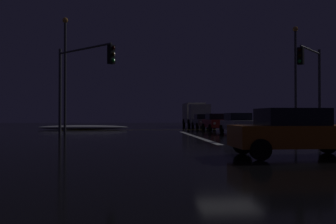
{
  "coord_description": "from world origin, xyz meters",
  "views": [
    {
      "loc": [
        -3.85,
        -14.77,
        1.3
      ],
      "look_at": [
        -1.46,
        11.97,
        1.65
      ],
      "focal_mm": 38.1,
      "sensor_mm": 36.0,
      "label": 1
    }
  ],
  "objects_px": {
    "sedan_orange_crossing": "(296,132)",
    "streetlamp_right_near": "(296,71)",
    "traffic_signal_nw": "(81,72)",
    "streetlamp_left_near": "(65,66)",
    "sedan_red": "(216,122)",
    "box_truck": "(195,113)",
    "traffic_signal_ne": "(312,74)",
    "sedan_silver": "(238,123)",
    "sedan_gray": "(203,121)"
  },
  "relations": [
    {
      "from": "traffic_signal_ne",
      "to": "sedan_orange_crossing",
      "type": "bearing_deg",
      "value": -119.31
    },
    {
      "from": "sedan_gray",
      "to": "streetlamp_left_near",
      "type": "bearing_deg",
      "value": -142.9
    },
    {
      "from": "box_truck",
      "to": "streetlamp_right_near",
      "type": "distance_m",
      "value": 18.64
    },
    {
      "from": "sedan_orange_crossing",
      "to": "sedan_gray",
      "type": "bearing_deg",
      "value": 85.59
    },
    {
      "from": "sedan_red",
      "to": "box_truck",
      "type": "relative_size",
      "value": 0.52
    },
    {
      "from": "streetlamp_left_near",
      "to": "streetlamp_right_near",
      "type": "xyz_separation_m",
      "value": [
        18.94,
        0.0,
        -0.15
      ]
    },
    {
      "from": "traffic_signal_ne",
      "to": "streetlamp_left_near",
      "type": "distance_m",
      "value": 18.28
    },
    {
      "from": "streetlamp_right_near",
      "to": "streetlamp_left_near",
      "type": "bearing_deg",
      "value": 180.0
    },
    {
      "from": "traffic_signal_nw",
      "to": "sedan_red",
      "type": "bearing_deg",
      "value": 43.13
    },
    {
      "from": "sedan_orange_crossing",
      "to": "streetlamp_left_near",
      "type": "distance_m",
      "value": 21.09
    },
    {
      "from": "streetlamp_left_near",
      "to": "streetlamp_right_near",
      "type": "distance_m",
      "value": 18.94
    },
    {
      "from": "streetlamp_left_near",
      "to": "traffic_signal_ne",
      "type": "bearing_deg",
      "value": -20.31
    },
    {
      "from": "sedan_silver",
      "to": "traffic_signal_nw",
      "type": "relative_size",
      "value": 0.76
    },
    {
      "from": "sedan_orange_crossing",
      "to": "traffic_signal_nw",
      "type": "xyz_separation_m",
      "value": [
        -8.52,
        10.77,
        3.19
      ]
    },
    {
      "from": "sedan_silver",
      "to": "traffic_signal_nw",
      "type": "bearing_deg",
      "value": -159.83
    },
    {
      "from": "streetlamp_left_near",
      "to": "box_truck",
      "type": "bearing_deg",
      "value": 52.64
    },
    {
      "from": "sedan_red",
      "to": "sedan_gray",
      "type": "height_order",
      "value": "same"
    },
    {
      "from": "sedan_gray",
      "to": "sedan_orange_crossing",
      "type": "height_order",
      "value": "same"
    },
    {
      "from": "box_truck",
      "to": "streetlamp_left_near",
      "type": "height_order",
      "value": "streetlamp_left_near"
    },
    {
      "from": "sedan_red",
      "to": "box_truck",
      "type": "distance_m",
      "value": 14.34
    },
    {
      "from": "traffic_signal_nw",
      "to": "box_truck",
      "type": "bearing_deg",
      "value": 65.52
    },
    {
      "from": "traffic_signal_nw",
      "to": "traffic_signal_ne",
      "type": "bearing_deg",
      "value": 1.76
    },
    {
      "from": "box_truck",
      "to": "traffic_signal_nw",
      "type": "distance_m",
      "value": 26.72
    },
    {
      "from": "box_truck",
      "to": "sedan_orange_crossing",
      "type": "relative_size",
      "value": 1.91
    },
    {
      "from": "sedan_silver",
      "to": "streetlamp_left_near",
      "type": "relative_size",
      "value": 0.47
    },
    {
      "from": "traffic_signal_ne",
      "to": "traffic_signal_nw",
      "type": "xyz_separation_m",
      "value": [
        -14.82,
        -0.46,
        -0.1
      ]
    },
    {
      "from": "sedan_orange_crossing",
      "to": "traffic_signal_nw",
      "type": "bearing_deg",
      "value": 128.35
    },
    {
      "from": "sedan_silver",
      "to": "sedan_orange_crossing",
      "type": "relative_size",
      "value": 1.0
    },
    {
      "from": "sedan_red",
      "to": "sedan_orange_crossing",
      "type": "bearing_deg",
      "value": -95.75
    },
    {
      "from": "traffic_signal_nw",
      "to": "streetlamp_left_near",
      "type": "bearing_deg",
      "value": 108.62
    },
    {
      "from": "sedan_gray",
      "to": "streetlamp_left_near",
      "type": "xyz_separation_m",
      "value": [
        -12.91,
        -9.76,
        4.47
      ]
    },
    {
      "from": "sedan_orange_crossing",
      "to": "streetlamp_right_near",
      "type": "relative_size",
      "value": 0.49
    },
    {
      "from": "traffic_signal_nw",
      "to": "streetlamp_left_near",
      "type": "relative_size",
      "value": 0.62
    },
    {
      "from": "sedan_red",
      "to": "streetlamp_right_near",
      "type": "distance_m",
      "value": 8.07
    },
    {
      "from": "sedan_gray",
      "to": "box_truck",
      "type": "bearing_deg",
      "value": 86.97
    },
    {
      "from": "sedan_silver",
      "to": "streetlamp_left_near",
      "type": "bearing_deg",
      "value": 168.13
    },
    {
      "from": "sedan_silver",
      "to": "sedan_orange_crossing",
      "type": "distance_m",
      "value": 14.97
    },
    {
      "from": "sedan_silver",
      "to": "sedan_gray",
      "type": "bearing_deg",
      "value": 91.34
    },
    {
      "from": "sedan_silver",
      "to": "sedan_gray",
      "type": "height_order",
      "value": "same"
    },
    {
      "from": "sedan_gray",
      "to": "traffic_signal_ne",
      "type": "relative_size",
      "value": 0.73
    },
    {
      "from": "sedan_red",
      "to": "streetlamp_right_near",
      "type": "height_order",
      "value": "streetlamp_right_near"
    },
    {
      "from": "sedan_silver",
      "to": "box_truck",
      "type": "relative_size",
      "value": 0.52
    },
    {
      "from": "sedan_red",
      "to": "traffic_signal_ne",
      "type": "xyz_separation_m",
      "value": [
        4.22,
        -9.48,
        3.29
      ]
    },
    {
      "from": "sedan_gray",
      "to": "streetlamp_left_near",
      "type": "distance_m",
      "value": 16.79
    },
    {
      "from": "sedan_orange_crossing",
      "to": "traffic_signal_ne",
      "type": "distance_m",
      "value": 13.28
    },
    {
      "from": "traffic_signal_ne",
      "to": "streetlamp_left_near",
      "type": "xyz_separation_m",
      "value": [
        -17.11,
        6.33,
        1.19
      ]
    },
    {
      "from": "sedan_red",
      "to": "streetlamp_left_near",
      "type": "relative_size",
      "value": 0.47
    },
    {
      "from": "sedan_red",
      "to": "traffic_signal_nw",
      "type": "distance_m",
      "value": 14.87
    },
    {
      "from": "sedan_red",
      "to": "streetlamp_left_near",
      "type": "distance_m",
      "value": 14.0
    },
    {
      "from": "box_truck",
      "to": "traffic_signal_ne",
      "type": "relative_size",
      "value": 1.39
    }
  ]
}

